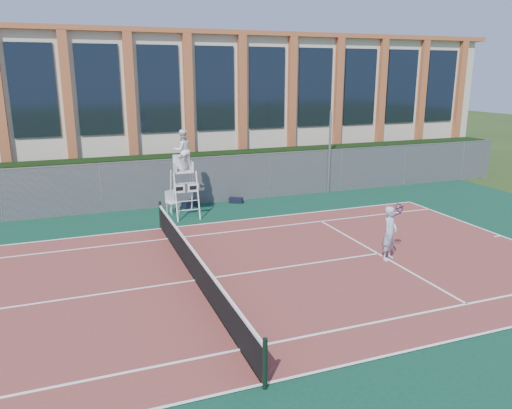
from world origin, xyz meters
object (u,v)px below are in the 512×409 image
object	(u,v)px
umpire_chair	(182,153)
tennis_player	(390,233)
steel_pole	(330,153)
plastic_chair	(171,200)

from	to	relation	value
umpire_chair	tennis_player	bearing A→B (deg)	-56.09
steel_pole	umpire_chair	size ratio (longest dim) A/B	1.11
tennis_player	umpire_chair	bearing A→B (deg)	123.91
plastic_chair	umpire_chair	bearing A→B (deg)	-55.91
umpire_chair	steel_pole	bearing A→B (deg)	11.74
steel_pole	umpire_chair	xyz separation A→B (m)	(-7.94, -1.65, 0.67)
umpire_chair	plastic_chair	bearing A→B (deg)	124.09
umpire_chair	plastic_chair	size ratio (longest dim) A/B	3.76
tennis_player	plastic_chair	bearing A→B (deg)	123.93
steel_pole	tennis_player	xyz separation A→B (m)	(-2.82, -9.25, -1.16)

